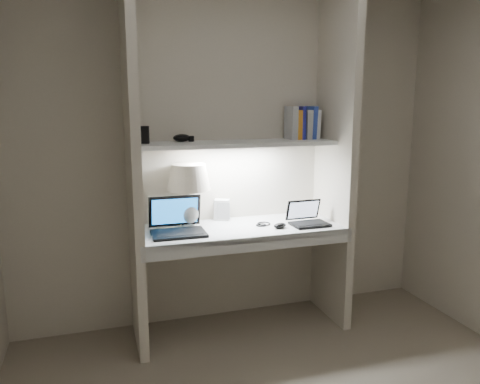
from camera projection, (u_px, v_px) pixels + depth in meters
name	position (u px, v px, depth m)	size (l,w,h in m)	color
back_wall	(230.00, 155.00, 3.48)	(3.20, 0.01, 2.50)	beige
alcove_panel_left	(133.00, 163.00, 3.00)	(0.06, 0.55, 2.50)	beige
alcove_panel_right	(335.00, 156.00, 3.44)	(0.06, 0.55, 2.50)	beige
desk	(241.00, 229.00, 3.32)	(1.40, 0.55, 0.04)	white
desk_apron	(253.00, 244.00, 3.08)	(1.46, 0.03, 0.10)	silver
shelf	(237.00, 144.00, 3.29)	(1.40, 0.36, 0.03)	silver
strip_light	(237.00, 147.00, 3.30)	(0.60, 0.04, 0.01)	white
table_lamp	(189.00, 185.00, 3.27)	(0.30, 0.30, 0.44)	white
laptop_main	(177.00, 225.00, 3.15)	(0.36, 0.31, 0.24)	black
laptop_netbook	(307.00, 219.00, 3.37)	(0.27, 0.24, 0.17)	black
speaker	(222.00, 210.00, 3.49)	(0.11, 0.08, 0.16)	silver
mouse	(280.00, 226.00, 3.27)	(0.10, 0.06, 0.04)	black
cable_coil	(264.00, 224.00, 3.37)	(0.10, 0.10, 0.01)	black
sticky_note	(180.00, 230.00, 3.22)	(0.06, 0.06, 0.00)	yellow
book_row	(302.00, 124.00, 3.50)	(0.23, 0.16, 0.24)	silver
shelf_box	(144.00, 135.00, 3.11)	(0.07, 0.05, 0.12)	black
shelf_gadget	(182.00, 138.00, 3.26)	(0.12, 0.09, 0.05)	black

